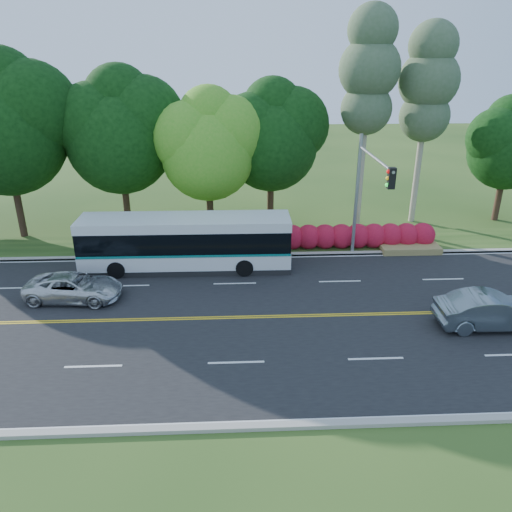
{
  "coord_description": "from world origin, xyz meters",
  "views": [
    {
      "loc": [
        -0.49,
        -19.78,
        11.39
      ],
      "look_at": [
        0.53,
        2.0,
        2.18
      ],
      "focal_mm": 35.0,
      "sensor_mm": 36.0,
      "label": 1
    }
  ],
  "objects_px": {
    "sedan": "(492,311)",
    "suv": "(74,287)",
    "transit_bus": "(186,244)",
    "traffic_signal": "(367,185)"
  },
  "relations": [
    {
      "from": "sedan",
      "to": "suv",
      "type": "height_order",
      "value": "sedan"
    },
    {
      "from": "traffic_signal",
      "to": "sedan",
      "type": "height_order",
      "value": "traffic_signal"
    },
    {
      "from": "transit_bus",
      "to": "sedan",
      "type": "distance_m",
      "value": 15.39
    },
    {
      "from": "suv",
      "to": "traffic_signal",
      "type": "bearing_deg",
      "value": -72.29
    },
    {
      "from": "sedan",
      "to": "suv",
      "type": "xyz_separation_m",
      "value": [
        -18.86,
        3.47,
        -0.15
      ]
    },
    {
      "from": "transit_bus",
      "to": "suv",
      "type": "relative_size",
      "value": 2.47
    },
    {
      "from": "sedan",
      "to": "suv",
      "type": "distance_m",
      "value": 19.18
    },
    {
      "from": "transit_bus",
      "to": "suv",
      "type": "bearing_deg",
      "value": -145.86
    },
    {
      "from": "transit_bus",
      "to": "sedan",
      "type": "bearing_deg",
      "value": -26.14
    },
    {
      "from": "transit_bus",
      "to": "suv",
      "type": "height_order",
      "value": "transit_bus"
    }
  ]
}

